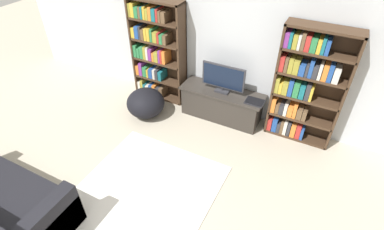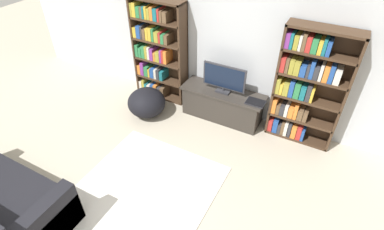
{
  "view_description": "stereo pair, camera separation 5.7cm",
  "coord_description": "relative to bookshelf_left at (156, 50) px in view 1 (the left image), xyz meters",
  "views": [
    {
      "loc": [
        1.6,
        -0.13,
        3.37
      ],
      "look_at": [
        0.03,
        2.93,
        0.7
      ],
      "focal_mm": 28.0,
      "sensor_mm": 36.0,
      "label": 1
    },
    {
      "loc": [
        1.65,
        -0.1,
        3.37
      ],
      "look_at": [
        0.03,
        2.93,
        0.7
      ],
      "focal_mm": 28.0,
      "sensor_mm": 36.0,
      "label": 2
    }
  ],
  "objects": [
    {
      "name": "bookshelf_left",
      "position": [
        0.0,
        0.0,
        0.0
      ],
      "size": [
        1.02,
        0.3,
        1.89
      ],
      "color": "#422D1E",
      "rests_on": "ground_plane"
    },
    {
      "name": "beanbag_ottoman",
      "position": [
        0.16,
        -0.68,
        -0.7
      ],
      "size": [
        0.68,
        0.68,
        0.5
      ],
      "primitive_type": "ellipsoid",
      "color": "black",
      "rests_on": "ground_plane"
    },
    {
      "name": "bookshelf_right",
      "position": [
        2.65,
        -0.0,
        -0.01
      ],
      "size": [
        1.02,
        0.3,
        1.89
      ],
      "color": "#422D1E",
      "rests_on": "ground_plane"
    },
    {
      "name": "television",
      "position": [
        1.39,
        -0.13,
        -0.14
      ],
      "size": [
        0.75,
        0.16,
        0.5
      ],
      "color": "#2D2D33",
      "rests_on": "tv_stand"
    },
    {
      "name": "area_rug",
      "position": [
        1.13,
        -2.13,
        -0.94
      ],
      "size": [
        1.81,
        1.84,
        0.02
      ],
      "color": "white",
      "rests_on": "ground_plane"
    },
    {
      "name": "laptop",
      "position": [
        1.99,
        -0.19,
        -0.39
      ],
      "size": [
        0.3,
        0.22,
        0.03
      ],
      "color": "#28282D",
      "rests_on": "tv_stand"
    },
    {
      "name": "wall_back",
      "position": [
        1.29,
        0.18,
        0.35
      ],
      "size": [
        8.8,
        0.06,
        2.6
      ],
      "color": "silver",
      "rests_on": "ground_plane"
    },
    {
      "name": "tv_stand",
      "position": [
        1.39,
        -0.12,
        -0.67
      ],
      "size": [
        1.45,
        0.48,
        0.55
      ],
      "color": "#332D28",
      "rests_on": "ground_plane"
    }
  ]
}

